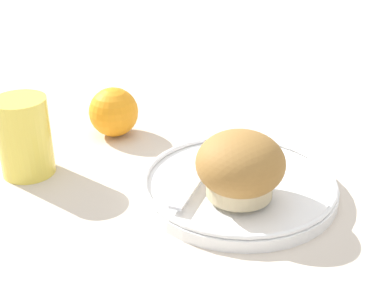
# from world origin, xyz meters

# --- Properties ---
(ground_plane) EXTENTS (3.00, 3.00, 0.00)m
(ground_plane) POSITION_xyz_m (0.00, 0.00, 0.00)
(ground_plane) COLOR beige
(plate) EXTENTS (0.23, 0.23, 0.02)m
(plate) POSITION_xyz_m (-0.01, 0.00, 0.01)
(plate) COLOR white
(plate) RESTS_ON ground_plane
(muffin) EXTENTS (0.10, 0.10, 0.07)m
(muffin) POSITION_xyz_m (-0.04, -0.02, 0.05)
(muffin) COLOR beige
(muffin) RESTS_ON plate
(cream_ramekin) EXTENTS (0.06, 0.06, 0.02)m
(cream_ramekin) POSITION_xyz_m (0.04, 0.03, 0.03)
(cream_ramekin) COLOR silver
(cream_ramekin) RESTS_ON plate
(berry_pair) EXTENTS (0.03, 0.01, 0.01)m
(berry_pair) POSITION_xyz_m (-0.02, 0.04, 0.03)
(berry_pair) COLOR maroon
(berry_pair) RESTS_ON plate
(butter_knife) EXTENTS (0.19, 0.06, 0.00)m
(butter_knife) POSITION_xyz_m (-0.02, 0.05, 0.02)
(butter_knife) COLOR silver
(butter_knife) RESTS_ON plate
(orange_fruit) EXTENTS (0.07, 0.07, 0.07)m
(orange_fruit) POSITION_xyz_m (0.02, 0.22, 0.03)
(orange_fruit) COLOR orange
(orange_fruit) RESTS_ON ground_plane
(juice_glass) EXTENTS (0.06, 0.06, 0.10)m
(juice_glass) POSITION_xyz_m (-0.12, 0.24, 0.05)
(juice_glass) COLOR #EAD14C
(juice_glass) RESTS_ON ground_plane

